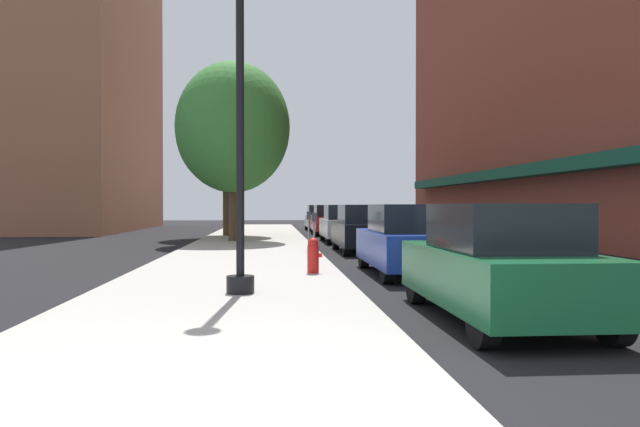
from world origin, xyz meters
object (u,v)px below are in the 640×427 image
at_px(lamppost, 240,114).
at_px(tree_near, 233,127).
at_px(car_green, 499,264).
at_px(car_silver, 343,224).
at_px(car_black, 363,229).
at_px(car_white, 320,218).
at_px(car_blue, 407,241).
at_px(parking_meter_far, 309,226).
at_px(tree_mid, 227,131).
at_px(parking_meter_near, 314,229).
at_px(car_red, 329,220).
at_px(fire_hydrant, 313,255).

height_order(lamppost, tree_near, tree_near).
bearing_deg(car_green, car_silver, 90.73).
height_order(tree_near, car_silver, tree_near).
xyz_separation_m(tree_near, car_black, (4.82, -5.33, -4.17)).
height_order(car_silver, car_white, same).
distance_m(tree_near, car_blue, 13.77).
bearing_deg(parking_meter_far, car_blue, -72.02).
distance_m(car_silver, car_white, 12.91).
bearing_deg(tree_mid, parking_meter_near, -75.33).
bearing_deg(car_black, parking_meter_near, -121.43).
bearing_deg(car_black, car_silver, 88.53).
bearing_deg(tree_near, car_red, 55.38).
distance_m(fire_hydrant, parking_meter_far, 6.50).
bearing_deg(tree_near, parking_meter_far, -65.16).
relative_size(parking_meter_near, tree_near, 0.17).
xyz_separation_m(lamppost, car_blue, (3.72, 3.47, -2.39)).
bearing_deg(tree_near, lamppost, -85.98).
distance_m(car_blue, car_white, 25.58).
xyz_separation_m(lamppost, tree_mid, (-1.69, 20.20, 2.15)).
height_order(lamppost, car_silver, lamppost).
bearing_deg(car_red, lamppost, -98.58).
distance_m(parking_meter_near, car_blue, 4.00).
xyz_separation_m(car_black, car_silver, (0.00, 5.80, 0.00)).
height_order(fire_hydrant, car_blue, car_blue).
distance_m(tree_near, car_red, 9.46).
bearing_deg(parking_meter_near, car_red, 82.92).
xyz_separation_m(fire_hydrant, tree_mid, (-3.16, 17.19, 4.83)).
bearing_deg(parking_meter_near, lamppost, -104.25).
xyz_separation_m(parking_meter_near, car_blue, (1.95, -3.49, -0.14)).
distance_m(tree_near, car_white, 14.81).
height_order(fire_hydrant, parking_meter_far, parking_meter_far).
xyz_separation_m(lamppost, car_green, (3.72, -2.24, -2.39)).
distance_m(car_green, car_silver, 18.39).
height_order(car_silver, car_red, same).
xyz_separation_m(parking_meter_far, car_red, (1.95, 13.19, -0.14)).
bearing_deg(car_red, fire_hydrant, -95.79).
bearing_deg(car_blue, lamppost, -137.24).
bearing_deg(tree_near, car_blue, -68.45).
bearing_deg(car_white, parking_meter_far, -94.72).
bearing_deg(tree_near, car_silver, 5.49).
height_order(lamppost, parking_meter_near, lamppost).
distance_m(parking_meter_far, car_green, 11.89).
distance_m(parking_meter_near, car_white, 22.17).
height_order(tree_mid, car_green, tree_mid).
distance_m(tree_mid, car_black, 12.12).
distance_m(car_silver, car_red, 6.52).
height_order(car_green, car_red, same).
relative_size(car_green, car_silver, 1.00).
relative_size(car_silver, car_white, 1.00).
relative_size(lamppost, parking_meter_near, 4.50).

